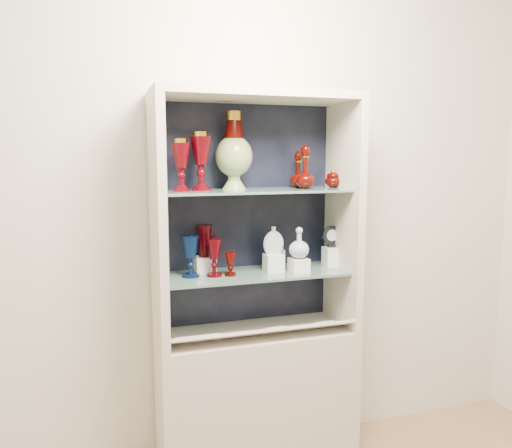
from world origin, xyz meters
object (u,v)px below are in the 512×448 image
object	(u,v)px
ruby_goblet_tall	(214,258)
clear_square_bottle	(280,255)
enamel_urn	(234,151)
flat_flask	(273,240)
ruby_goblet_small	(230,264)
cobalt_goblet	(190,256)
lidded_bowl	(333,178)
clear_round_decanter	(299,244)
ruby_decanter_b	(298,168)
ruby_pitcher	(205,241)
pedestal_lamp_right	(201,161)
ruby_decanter_a	(305,164)
pedestal_lamp_left	(181,165)
cameo_medallion	(332,236)

from	to	relation	value
ruby_goblet_tall	clear_square_bottle	xyz separation A→B (m)	(0.37, 0.06, -0.02)
enamel_urn	flat_flask	size ratio (longest dim) A/B	2.61
ruby_goblet_small	clear_square_bottle	distance (m)	0.30
cobalt_goblet	ruby_goblet_tall	distance (m)	0.11
lidded_bowl	flat_flask	xyz separation A→B (m)	(-0.34, -0.03, -0.30)
cobalt_goblet	ruby_goblet_small	distance (m)	0.20
flat_flask	clear_round_decanter	world-z (taller)	flat_flask
ruby_decanter_b	flat_flask	bearing A→B (deg)	-153.70
ruby_pitcher	ruby_goblet_tall	bearing A→B (deg)	-76.68
ruby_goblet_tall	ruby_pitcher	size ratio (longest dim) A/B	1.14
pedestal_lamp_right	enamel_urn	distance (m)	0.18
enamel_urn	clear_square_bottle	world-z (taller)	enamel_urn
pedestal_lamp_right	enamel_urn	world-z (taller)	enamel_urn
flat_flask	ruby_pitcher	bearing A→B (deg)	172.82
clear_square_bottle	clear_round_decanter	xyz separation A→B (m)	(0.06, -0.11, 0.08)
ruby_decanter_a	cobalt_goblet	world-z (taller)	ruby_decanter_a
pedestal_lamp_left	clear_round_decanter	world-z (taller)	pedestal_lamp_left
pedestal_lamp_left	ruby_pitcher	size ratio (longest dim) A/B	1.50
ruby_pitcher	clear_square_bottle	xyz separation A→B (m)	(0.39, -0.04, -0.09)
enamel_urn	cameo_medallion	distance (m)	0.70
pedestal_lamp_left	ruby_pitcher	distance (m)	0.41
flat_flask	clear_round_decanter	xyz separation A→B (m)	(0.12, -0.05, -0.02)
enamel_urn	ruby_pitcher	distance (m)	0.47
enamel_urn	lidded_bowl	world-z (taller)	enamel_urn
enamel_urn	clear_square_bottle	distance (m)	0.59
pedestal_lamp_left	ruby_decanter_a	xyz separation A→B (m)	(0.63, -0.01, 0.00)
ruby_decanter_a	clear_round_decanter	bearing A→B (deg)	-141.20
cobalt_goblet	flat_flask	world-z (taller)	flat_flask
ruby_decanter_b	cameo_medallion	distance (m)	0.40
enamel_urn	lidded_bowl	xyz separation A→B (m)	(0.53, -0.02, -0.14)
ruby_goblet_small	ruby_decanter_a	bearing A→B (deg)	0.89
ruby_decanter_b	ruby_pitcher	size ratio (longest dim) A/B	1.24
lidded_bowl	clear_round_decanter	distance (m)	0.40
lidded_bowl	flat_flask	world-z (taller)	lidded_bowl
enamel_urn	cameo_medallion	size ratio (longest dim) A/B	3.17
pedestal_lamp_right	cameo_medallion	xyz separation A→B (m)	(0.70, 0.01, -0.40)
enamel_urn	ruby_decanter_b	world-z (taller)	enamel_urn
ruby_pitcher	clear_round_decanter	world-z (taller)	ruby_pitcher
lidded_bowl	pedestal_lamp_right	bearing A→B (deg)	-179.44
pedestal_lamp_left	ruby_goblet_tall	world-z (taller)	pedestal_lamp_left
pedestal_lamp_left	pedestal_lamp_right	world-z (taller)	pedestal_lamp_right
ruby_decanter_b	ruby_pitcher	world-z (taller)	ruby_decanter_b
enamel_urn	ruby_goblet_small	size ratio (longest dim) A/B	3.24
ruby_decanter_b	ruby_goblet_small	bearing A→B (deg)	-165.53
ruby_decanter_b	ruby_pitcher	bearing A→B (deg)	178.35
ruby_goblet_small	flat_flask	world-z (taller)	flat_flask
clear_square_bottle	flat_flask	world-z (taller)	flat_flask
clear_round_decanter	cameo_medallion	size ratio (longest dim) A/B	1.27
ruby_decanter_a	clear_square_bottle	distance (m)	0.49
ruby_decanter_b	ruby_goblet_tall	world-z (taller)	ruby_decanter_b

